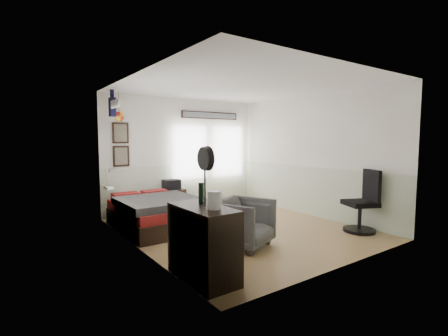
{
  "coord_description": "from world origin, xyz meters",
  "views": [
    {
      "loc": [
        -3.76,
        -4.8,
        1.71
      ],
      "look_at": [
        -0.1,
        0.4,
        1.15
      ],
      "focal_mm": 26.0,
      "sensor_mm": 36.0,
      "label": 1
    }
  ],
  "objects_px": {
    "task_chair": "(363,207)",
    "dresser": "(203,243)",
    "armchair": "(243,223)",
    "nightstand": "(172,201)",
    "bed": "(155,213)"
  },
  "relations": [
    {
      "from": "task_chair",
      "to": "dresser",
      "type": "bearing_deg",
      "value": -154.78
    },
    {
      "from": "armchair",
      "to": "nightstand",
      "type": "xyz_separation_m",
      "value": [
        0.15,
        2.87,
        -0.11
      ]
    },
    {
      "from": "armchair",
      "to": "task_chair",
      "type": "height_order",
      "value": "task_chair"
    },
    {
      "from": "nightstand",
      "to": "task_chair",
      "type": "distance_m",
      "value": 4.14
    },
    {
      "from": "nightstand",
      "to": "task_chair",
      "type": "relative_size",
      "value": 0.47
    },
    {
      "from": "armchair",
      "to": "task_chair",
      "type": "bearing_deg",
      "value": -37.6
    },
    {
      "from": "armchair",
      "to": "dresser",
      "type": "bearing_deg",
      "value": -172.39
    },
    {
      "from": "nightstand",
      "to": "armchair",
      "type": "bearing_deg",
      "value": -99.39
    },
    {
      "from": "dresser",
      "to": "nightstand",
      "type": "relative_size",
      "value": 1.83
    },
    {
      "from": "bed",
      "to": "armchair",
      "type": "relative_size",
      "value": 2.27
    },
    {
      "from": "dresser",
      "to": "bed",
      "type": "bearing_deg",
      "value": 79.95
    },
    {
      "from": "armchair",
      "to": "task_chair",
      "type": "xyz_separation_m",
      "value": [
        2.35,
        -0.63,
        0.09
      ]
    },
    {
      "from": "bed",
      "to": "task_chair",
      "type": "bearing_deg",
      "value": -38.49
    },
    {
      "from": "bed",
      "to": "armchair",
      "type": "xyz_separation_m",
      "value": [
        0.71,
        -1.81,
        0.09
      ]
    },
    {
      "from": "nightstand",
      "to": "task_chair",
      "type": "height_order",
      "value": "task_chair"
    }
  ]
}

